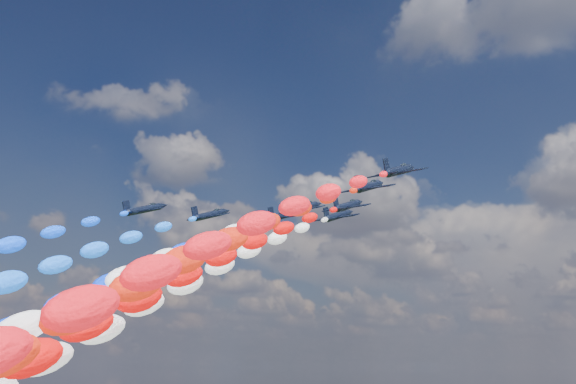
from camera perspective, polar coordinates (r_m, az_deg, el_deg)
The scene contains 14 objects.
jet_0 at distance 150.04m, azimuth -11.06°, elevation -1.33°, with size 9.53×12.78×2.82m, color black, non-canonical shape.
jet_1 at distance 153.37m, azimuth -6.06°, elevation -1.77°, with size 9.53×12.78×2.82m, color black, non-canonical shape.
jet_2 at distance 153.13m, azimuth -0.35°, elevation -1.83°, with size 9.53×12.78×2.82m, color black, non-canonical shape.
trail_2 at distance 108.63m, azimuth -18.73°, elevation -10.42°, with size 5.52×110.54×54.92m, color #052DE1, non-canonical shape.
jet_3 at distance 145.73m, azimuth 1.19°, elevation -1.23°, with size 9.53×12.78×2.82m, color black, non-canonical shape.
trail_3 at distance 100.20m, azimuth -17.92°, elevation -10.28°, with size 5.52×110.54×54.92m, color white, non-canonical shape.
jet_4 at distance 153.68m, azimuth 3.88°, elevation -1.84°, with size 9.53×12.78×2.82m, color black, non-canonical shape.
trail_4 at distance 105.81m, azimuth -12.77°, elevation -10.73°, with size 5.52×110.54×54.92m, color white, non-canonical shape.
jet_5 at distance 144.34m, azimuth 4.62°, elevation -1.07°, with size 9.53×12.78×2.82m, color black, non-canonical shape.
trail_5 at distance 96.11m, azimuth -13.30°, elevation -10.46°, with size 5.52×110.54×54.92m, color red, non-canonical shape.
jet_6 at distance 129.29m, azimuth 6.25°, elevation 0.43°, with size 9.53×12.78×2.82m, color black, non-canonical shape.
trail_6 at distance 80.23m, azimuth -14.12°, elevation -9.90°, with size 5.52×110.54×54.92m, color red, non-canonical shape.
jet_7 at distance 119.56m, azimuth 8.55°, elevation 1.64°, with size 9.53×12.78×2.82m, color black, non-canonical shape.
trail_7 at distance 69.07m, azimuth -13.23°, elevation -9.44°, with size 5.52×110.54×54.92m, color red, non-canonical shape.
Camera 1 is at (79.47, -108.02, 72.99)m, focal length 45.99 mm.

